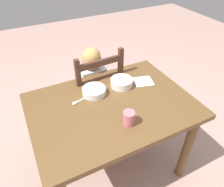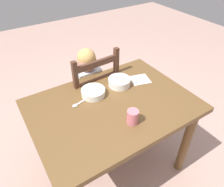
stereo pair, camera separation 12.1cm
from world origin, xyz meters
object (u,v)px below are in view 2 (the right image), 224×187
dining_table (113,116)px  drinking_cup (133,117)px  child_figure (90,84)px  bowl_of_peas (93,92)px  bowl_of_carrots (119,82)px  spoon (77,104)px  dining_chair (91,98)px

dining_table → drinking_cup: bearing=-88.1°
child_figure → bowl_of_peas: bearing=-111.8°
child_figure → drinking_cup: 0.70m
dining_table → bowl_of_carrots: bowl_of_carrots is taller
spoon → drinking_cup: 0.41m
dining_chair → bowl_of_peas: size_ratio=5.54×
bowl_of_peas → child_figure: bearing=68.2°
dining_chair → bowl_of_carrots: bearing=-68.9°
bowl_of_carrots → drinking_cup: 0.41m
bowl_of_peas → drinking_cup: drinking_cup is taller
bowl_of_carrots → drinking_cup: bearing=-112.6°
spoon → drinking_cup: (0.22, -0.35, 0.04)m
bowl_of_peas → bowl_of_carrots: bearing=-0.0°
dining_table → child_figure: size_ratio=1.19×
dining_chair → bowl_of_carrots: (0.11, -0.30, 0.32)m
dining_chair → spoon: size_ratio=7.13×
bowl_of_peas → spoon: size_ratio=1.29×
dining_chair → drinking_cup: size_ratio=10.12×
dining_table → drinking_cup: size_ratio=11.82×
dining_chair → child_figure: bearing=-117.1°
dining_table → bowl_of_peas: bearing=112.1°
dining_table → spoon: spoon is taller
dining_chair → child_figure: dining_chair is taller
child_figure → bowl_of_peas: 0.35m
dining_table → bowl_of_carrots: size_ratio=6.59×
child_figure → drinking_cup: size_ratio=9.92×
dining_table → bowl_of_peas: 0.23m
dining_table → drinking_cup: 0.28m
spoon → drinking_cup: drinking_cup is taller
spoon → drinking_cup: bearing=-57.4°
bowl_of_peas → dining_table: bearing=-67.9°
dining_chair → spoon: bearing=-128.8°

